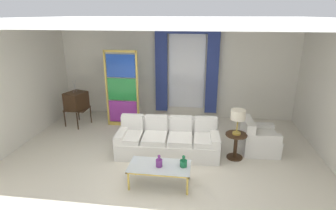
{
  "coord_description": "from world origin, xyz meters",
  "views": [
    {
      "loc": [
        0.84,
        -5.23,
        3.13
      ],
      "look_at": [
        0.02,
        0.9,
        1.05
      ],
      "focal_mm": 29.07,
      "sensor_mm": 36.0,
      "label": 1
    }
  ],
  "objects_px": {
    "armchair_white": "(257,140)",
    "couch_white_long": "(168,140)",
    "peacock_figurine": "(135,125)",
    "round_side_table": "(236,144)",
    "vintage_tv": "(76,101)",
    "bottle_blue_decanter": "(183,163)",
    "coffee_table": "(160,167)",
    "table_lamp_brass": "(238,116)",
    "bottle_crystal_tall": "(159,162)",
    "stained_glass_divider": "(122,91)"
  },
  "relations": [
    {
      "from": "round_side_table",
      "to": "couch_white_long",
      "type": "bearing_deg",
      "value": 177.39
    },
    {
      "from": "bottle_blue_decanter",
      "to": "peacock_figurine",
      "type": "height_order",
      "value": "bottle_blue_decanter"
    },
    {
      "from": "coffee_table",
      "to": "bottle_blue_decanter",
      "type": "xyz_separation_m",
      "value": [
        0.45,
        0.03,
        0.12
      ]
    },
    {
      "from": "bottle_crystal_tall",
      "to": "round_side_table",
      "type": "bearing_deg",
      "value": 39.25
    },
    {
      "from": "table_lamp_brass",
      "to": "stained_glass_divider",
      "type": "bearing_deg",
      "value": 153.56
    },
    {
      "from": "bottle_crystal_tall",
      "to": "vintage_tv",
      "type": "height_order",
      "value": "vintage_tv"
    },
    {
      "from": "bottle_blue_decanter",
      "to": "round_side_table",
      "type": "relative_size",
      "value": 0.39
    },
    {
      "from": "coffee_table",
      "to": "vintage_tv",
      "type": "relative_size",
      "value": 0.87
    },
    {
      "from": "vintage_tv",
      "to": "peacock_figurine",
      "type": "height_order",
      "value": "vintage_tv"
    },
    {
      "from": "couch_white_long",
      "to": "coffee_table",
      "type": "distance_m",
      "value": 1.3
    },
    {
      "from": "bottle_blue_decanter",
      "to": "armchair_white",
      "type": "height_order",
      "value": "armchair_white"
    },
    {
      "from": "armchair_white",
      "to": "table_lamp_brass",
      "type": "height_order",
      "value": "table_lamp_brass"
    },
    {
      "from": "stained_glass_divider",
      "to": "round_side_table",
      "type": "xyz_separation_m",
      "value": [
        3.05,
        -1.52,
        -0.7
      ]
    },
    {
      "from": "couch_white_long",
      "to": "stained_glass_divider",
      "type": "xyz_separation_m",
      "value": [
        -1.51,
        1.45,
        0.75
      ]
    },
    {
      "from": "coffee_table",
      "to": "couch_white_long",
      "type": "bearing_deg",
      "value": 90.42
    },
    {
      "from": "peacock_figurine",
      "to": "vintage_tv",
      "type": "bearing_deg",
      "value": 170.08
    },
    {
      "from": "bottle_blue_decanter",
      "to": "vintage_tv",
      "type": "distance_m",
      "value": 4.22
    },
    {
      "from": "armchair_white",
      "to": "round_side_table",
      "type": "relative_size",
      "value": 1.43
    },
    {
      "from": "vintage_tv",
      "to": "stained_glass_divider",
      "type": "height_order",
      "value": "stained_glass_divider"
    },
    {
      "from": "couch_white_long",
      "to": "stained_glass_divider",
      "type": "relative_size",
      "value": 1.08
    },
    {
      "from": "couch_white_long",
      "to": "table_lamp_brass",
      "type": "bearing_deg",
      "value": -2.61
    },
    {
      "from": "bottle_blue_decanter",
      "to": "round_side_table",
      "type": "bearing_deg",
      "value": 47.88
    },
    {
      "from": "coffee_table",
      "to": "round_side_table",
      "type": "xyz_separation_m",
      "value": [
        1.53,
        1.22,
        -0.02
      ]
    },
    {
      "from": "couch_white_long",
      "to": "coffee_table",
      "type": "height_order",
      "value": "couch_white_long"
    },
    {
      "from": "vintage_tv",
      "to": "stained_glass_divider",
      "type": "relative_size",
      "value": 0.61
    },
    {
      "from": "bottle_crystal_tall",
      "to": "armchair_white",
      "type": "distance_m",
      "value": 2.68
    },
    {
      "from": "couch_white_long",
      "to": "bottle_crystal_tall",
      "type": "bearing_deg",
      "value": -89.75
    },
    {
      "from": "bottle_crystal_tall",
      "to": "peacock_figurine",
      "type": "height_order",
      "value": "bottle_crystal_tall"
    },
    {
      "from": "bottle_blue_decanter",
      "to": "stained_glass_divider",
      "type": "xyz_separation_m",
      "value": [
        -1.97,
        2.72,
        0.57
      ]
    },
    {
      "from": "round_side_table",
      "to": "armchair_white",
      "type": "bearing_deg",
      "value": 36.79
    },
    {
      "from": "peacock_figurine",
      "to": "round_side_table",
      "type": "xyz_separation_m",
      "value": [
        2.6,
        -1.09,
        0.14
      ]
    },
    {
      "from": "stained_glass_divider",
      "to": "bottle_blue_decanter",
      "type": "bearing_deg",
      "value": -54.08
    },
    {
      "from": "couch_white_long",
      "to": "table_lamp_brass",
      "type": "distance_m",
      "value": 1.71
    },
    {
      "from": "bottle_crystal_tall",
      "to": "table_lamp_brass",
      "type": "distance_m",
      "value": 2.06
    },
    {
      "from": "couch_white_long",
      "to": "bottle_blue_decanter",
      "type": "xyz_separation_m",
      "value": [
        0.46,
        -1.27,
        0.18
      ]
    },
    {
      "from": "round_side_table",
      "to": "table_lamp_brass",
      "type": "distance_m",
      "value": 0.67
    },
    {
      "from": "bottle_blue_decanter",
      "to": "stained_glass_divider",
      "type": "bearing_deg",
      "value": 125.92
    },
    {
      "from": "table_lamp_brass",
      "to": "bottle_blue_decanter",
      "type": "bearing_deg",
      "value": -132.12
    },
    {
      "from": "couch_white_long",
      "to": "vintage_tv",
      "type": "bearing_deg",
      "value": 155.03
    },
    {
      "from": "coffee_table",
      "to": "table_lamp_brass",
      "type": "bearing_deg",
      "value": 38.6
    },
    {
      "from": "coffee_table",
      "to": "bottle_crystal_tall",
      "type": "height_order",
      "value": "bottle_crystal_tall"
    },
    {
      "from": "armchair_white",
      "to": "couch_white_long",
      "type": "bearing_deg",
      "value": -170.71
    },
    {
      "from": "bottle_crystal_tall",
      "to": "coffee_table",
      "type": "bearing_deg",
      "value": 83.22
    },
    {
      "from": "coffee_table",
      "to": "round_side_table",
      "type": "bearing_deg",
      "value": 38.6
    },
    {
      "from": "stained_glass_divider",
      "to": "peacock_figurine",
      "type": "relative_size",
      "value": 3.67
    },
    {
      "from": "couch_white_long",
      "to": "peacock_figurine",
      "type": "bearing_deg",
      "value": 136.02
    },
    {
      "from": "armchair_white",
      "to": "round_side_table",
      "type": "xyz_separation_m",
      "value": [
        -0.55,
        -0.41,
        0.07
      ]
    },
    {
      "from": "bottle_blue_decanter",
      "to": "round_side_table",
      "type": "height_order",
      "value": "bottle_blue_decanter"
    },
    {
      "from": "couch_white_long",
      "to": "stained_glass_divider",
      "type": "bearing_deg",
      "value": 136.19
    },
    {
      "from": "couch_white_long",
      "to": "bottle_blue_decanter",
      "type": "distance_m",
      "value": 1.36
    }
  ]
}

